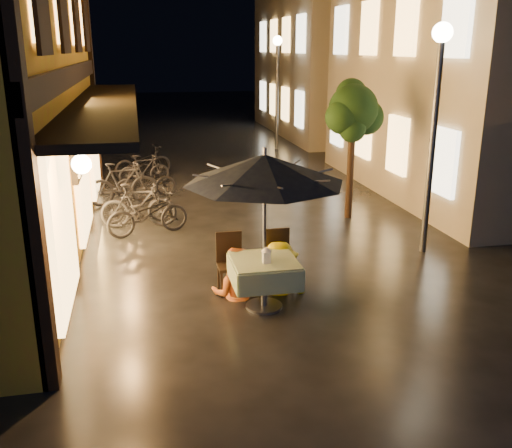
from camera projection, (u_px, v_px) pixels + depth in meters
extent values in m
plane|color=black|center=(304.00, 309.00, 8.66)|extent=(90.00, 90.00, 0.00)
cube|color=black|center=(71.00, 75.00, 10.74)|extent=(0.12, 11.00, 0.35)
cube|color=black|center=(105.00, 104.00, 11.02)|extent=(1.20, 10.50, 0.12)
cube|color=#FFBE63|center=(74.00, 7.00, 11.77)|extent=(0.10, 0.90, 1.50)
cube|color=#FFBE63|center=(83.00, 14.00, 14.10)|extent=(0.10, 0.90, 1.50)
cube|color=#FFBE63|center=(62.00, 225.00, 8.04)|extent=(0.10, 2.20, 2.40)
cube|color=#FFBE63|center=(82.00, 174.00, 11.31)|extent=(0.10, 2.20, 2.40)
cube|color=#FFBE63|center=(93.00, 146.00, 14.58)|extent=(0.10, 2.20, 2.40)
cube|color=#AEA08B|center=(508.00, 69.00, 15.24)|extent=(7.00, 9.00, 6.50)
cube|color=#FFBE63|center=(443.00, 162.00, 11.97)|extent=(0.10, 1.00, 1.40)
cube|color=#FFBE63|center=(457.00, 21.00, 11.15)|extent=(0.10, 1.00, 1.40)
cube|color=#FFBE63|center=(397.00, 145.00, 14.03)|extent=(0.10, 1.00, 1.40)
cube|color=#FFBE63|center=(406.00, 25.00, 13.20)|extent=(0.10, 1.00, 1.40)
cube|color=#FFBE63|center=(363.00, 133.00, 16.09)|extent=(0.10, 1.00, 1.40)
cube|color=#FFBE63|center=(369.00, 28.00, 15.26)|extent=(0.10, 1.00, 1.40)
cube|color=#FFBE63|center=(337.00, 123.00, 18.15)|extent=(0.10, 1.00, 1.40)
cube|color=#FFBE63|center=(341.00, 30.00, 17.32)|extent=(0.10, 1.00, 1.40)
cube|color=#AEA08B|center=(352.00, 55.00, 25.91)|extent=(7.00, 10.00, 7.00)
cube|color=#FFBE63|center=(299.00, 109.00, 22.26)|extent=(0.10, 1.00, 1.40)
cube|color=#FFBE63|center=(301.00, 34.00, 21.43)|extent=(0.10, 1.00, 1.40)
cube|color=#FFBE63|center=(285.00, 104.00, 24.32)|extent=(0.10, 1.00, 1.40)
cube|color=#FFBE63|center=(286.00, 35.00, 23.49)|extent=(0.10, 1.00, 1.40)
cube|color=#FFBE63|center=(273.00, 100.00, 26.38)|extent=(0.10, 1.00, 1.40)
cube|color=#FFBE63|center=(274.00, 36.00, 25.55)|extent=(0.10, 1.00, 1.40)
cube|color=#FFBE63|center=(263.00, 96.00, 28.43)|extent=(0.10, 1.00, 1.40)
cube|color=#FFBE63|center=(263.00, 37.00, 27.60)|extent=(0.10, 1.00, 1.40)
cylinder|color=black|center=(350.00, 171.00, 13.01)|extent=(0.16, 0.16, 2.20)
sphere|color=black|center=(353.00, 109.00, 12.59)|extent=(1.10, 1.10, 1.10)
sphere|color=black|center=(366.00, 117.00, 12.81)|extent=(0.80, 0.80, 0.80)
sphere|color=black|center=(342.00, 117.00, 12.44)|extent=(0.76, 0.76, 0.76)
sphere|color=black|center=(351.00, 94.00, 12.79)|extent=(0.70, 0.70, 0.70)
sphere|color=black|center=(352.00, 129.00, 12.46)|extent=(0.60, 0.60, 0.60)
cylinder|color=#59595E|center=(432.00, 149.00, 10.52)|extent=(0.12, 0.12, 4.00)
sphere|color=beige|center=(443.00, 32.00, 9.91)|extent=(0.36, 0.36, 0.36)
cylinder|color=#59595E|center=(277.00, 97.00, 21.74)|extent=(0.12, 0.12, 4.00)
sphere|color=beige|center=(278.00, 41.00, 21.13)|extent=(0.36, 0.36, 0.36)
cylinder|color=#59595E|center=(264.00, 285.00, 8.61)|extent=(0.10, 0.10, 0.72)
cylinder|color=#59595E|center=(264.00, 306.00, 8.71)|extent=(0.56, 0.56, 0.04)
cube|color=#2A5A2D|center=(264.00, 261.00, 8.49)|extent=(0.95, 0.95, 0.06)
cube|color=#2A5A2D|center=(295.00, 269.00, 8.63)|extent=(0.04, 0.95, 0.33)
cube|color=#2A5A2D|center=(233.00, 274.00, 8.45)|extent=(0.04, 0.95, 0.33)
cube|color=#2A5A2D|center=(258.00, 260.00, 8.98)|extent=(0.95, 0.04, 0.33)
cube|color=#2A5A2D|center=(271.00, 284.00, 8.10)|extent=(0.95, 0.04, 0.33)
cylinder|color=#59595E|center=(264.00, 236.00, 8.37)|extent=(0.05, 0.05, 2.30)
cone|color=black|center=(265.00, 169.00, 8.08)|extent=(2.35, 2.35, 0.42)
cylinder|color=#59595E|center=(265.00, 151.00, 8.00)|extent=(0.06, 0.06, 0.12)
cube|color=black|center=(231.00, 266.00, 9.11)|extent=(0.42, 0.42, 0.05)
cube|color=black|center=(229.00, 248.00, 9.21)|extent=(0.42, 0.04, 0.55)
cylinder|color=black|center=(222.00, 285.00, 8.98)|extent=(0.04, 0.04, 0.43)
cylinder|color=black|center=(244.00, 283.00, 9.05)|extent=(0.04, 0.04, 0.43)
cylinder|color=black|center=(218.00, 277.00, 9.31)|extent=(0.04, 0.04, 0.43)
cylinder|color=black|center=(240.00, 275.00, 9.38)|extent=(0.04, 0.04, 0.43)
cube|color=black|center=(279.00, 263.00, 9.27)|extent=(0.42, 0.42, 0.05)
cube|color=black|center=(277.00, 244.00, 9.37)|extent=(0.42, 0.04, 0.55)
cylinder|color=black|center=(271.00, 281.00, 9.13)|extent=(0.04, 0.04, 0.43)
cylinder|color=black|center=(293.00, 279.00, 9.20)|extent=(0.04, 0.04, 0.43)
cylinder|color=black|center=(266.00, 273.00, 9.47)|extent=(0.04, 0.04, 0.43)
cylinder|color=black|center=(287.00, 271.00, 9.54)|extent=(0.04, 0.04, 0.43)
cube|color=white|center=(266.00, 257.00, 8.32)|extent=(0.11, 0.11, 0.18)
cube|color=#FFD88C|center=(266.00, 258.00, 8.33)|extent=(0.07, 0.07, 0.12)
cone|color=white|center=(266.00, 249.00, 8.29)|extent=(0.16, 0.16, 0.07)
imported|color=orange|center=(234.00, 249.00, 8.91)|extent=(0.87, 0.74, 1.57)
imported|color=#D0BE00|center=(279.00, 244.00, 9.04)|extent=(1.17, 0.82, 1.64)
imported|color=black|center=(147.00, 214.00, 11.98)|extent=(1.84, 1.05, 0.92)
imported|color=black|center=(138.00, 205.00, 12.46)|extent=(1.68, 0.57, 0.99)
imported|color=black|center=(136.00, 204.00, 12.86)|extent=(1.61, 0.62, 0.83)
imported|color=black|center=(122.00, 184.00, 14.27)|extent=(1.86, 0.88, 1.08)
imported|color=black|center=(146.00, 182.00, 15.01)|extent=(1.65, 0.80, 0.83)
imported|color=black|center=(144.00, 170.00, 16.37)|extent=(1.53, 0.72, 0.89)
imported|color=black|center=(143.00, 162.00, 17.27)|extent=(1.91, 1.29, 0.95)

